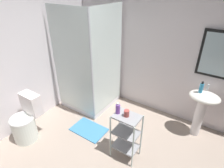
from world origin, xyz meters
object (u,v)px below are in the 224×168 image
Objects in this scene: conditioner_bottle_purple at (118,109)px; hand_soap_bottle at (201,88)px; bath_mat at (89,129)px; shower_stall at (91,86)px; toilet at (26,122)px; pedestal_sink at (202,106)px; storage_cart at (126,133)px; rinse_cup at (127,113)px.

hand_soap_bottle is at bearing 51.88° from conditioner_bottle_purple.
bath_mat is at bearing -147.66° from hand_soap_bottle.
toilet is (-0.30, -1.29, -0.15)m from shower_stall.
storage_cart is at bearing -126.02° from pedestal_sink.
storage_cart is 7.93× the size of rinse_cup.
hand_soap_bottle is 1.27m from rinse_cup.
bath_mat is at bearing 42.42° from toilet.
pedestal_sink is 1.32m from storage_cart.
toilet is 4.64× the size of conditioner_bottle_purple.
storage_cart is 4.02× the size of hand_soap_bottle.
conditioner_bottle_purple is 0.27× the size of bath_mat.
shower_stall is at bearing 146.09° from conditioner_bottle_purple.
hand_soap_bottle is 0.31× the size of bath_mat.
conditioner_bottle_purple is at bearing -9.73° from bath_mat.
storage_cart is 0.40m from conditioner_bottle_purple.
toilet is 1.03× the size of storage_cart.
toilet is at bearing -144.77° from pedestal_sink.
bath_mat is (-0.66, 0.11, -0.80)m from conditioner_bottle_purple.
pedestal_sink reaches higher than bath_mat.
conditioner_bottle_purple is 0.13m from rinse_cup.
hand_soap_bottle is at bearing 56.32° from rinse_cup.
hand_soap_bottle reaches higher than storage_cart.
bath_mat is (-0.80, 0.10, -0.43)m from storage_cart.
hand_soap_bottle is 1.12× the size of conditioner_bottle_purple.
storage_cart is at bearing 20.29° from rinse_cup.
conditioner_bottle_purple reaches higher than rinse_cup.
pedestal_sink is 1.43m from conditioner_bottle_purple.
rinse_cup is at bearing 3.60° from conditioner_bottle_purple.
toilet is at bearing -137.58° from bath_mat.
pedestal_sink is 1.35× the size of bath_mat.
rinse_cup is at bearing -159.71° from storage_cart.
conditioner_bottle_purple reaches higher than bath_mat.
hand_soap_bottle is (0.69, 1.05, 0.45)m from storage_cart.
toilet is 1.04m from bath_mat.
rinse_cup reaches higher than pedestal_sink.
hand_soap_bottle reaches higher than rinse_cup.
rinse_cup reaches higher than bath_mat.
storage_cart is 4.52× the size of conditioner_bottle_purple.
shower_stall reaches higher than toilet.
toilet is 4.12× the size of hand_soap_bottle.
toilet is at bearing -159.72° from rinse_cup.
shower_stall is at bearing 124.71° from bath_mat.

